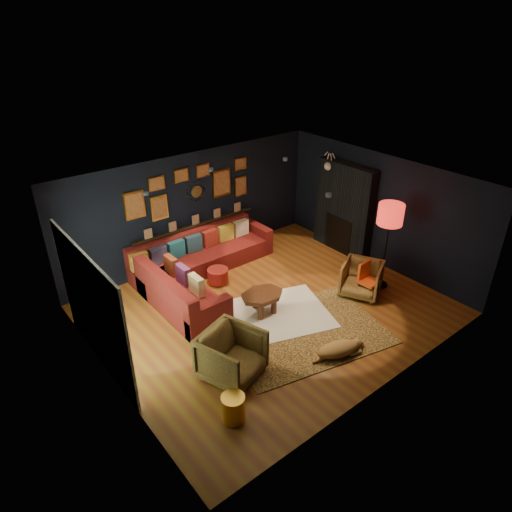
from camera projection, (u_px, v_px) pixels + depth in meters
floor at (269, 310)px, 9.20m from camera, size 6.50×6.50×0.00m
room_walls at (270, 239)px, 8.43m from camera, size 6.50×6.50×6.50m
sectional at (195, 270)px, 9.94m from camera, size 3.41×2.69×0.86m
ledge at (196, 225)px, 10.59m from camera, size 3.20×0.12×0.04m
gallery_wall at (192, 188)px, 10.18m from camera, size 3.15×0.04×1.02m
sunburst_mirror at (196, 191)px, 10.30m from camera, size 0.47×0.16×0.47m
fireplace at (344, 211)px, 11.01m from camera, size 0.31×1.60×2.20m
deer_head at (333, 165)px, 10.88m from camera, size 0.50×0.28×0.45m
sliding_door at (93, 309)px, 7.32m from camera, size 0.06×2.80×2.20m
ceiling_spots at (244, 178)px, 8.51m from camera, size 3.30×2.50×0.06m
shag_rug at (272, 315)px, 9.00m from camera, size 2.61×2.24×0.03m
leopard_rug at (304, 332)px, 8.55m from camera, size 3.32×2.70×0.02m
coffee_table at (262, 297)px, 8.90m from camera, size 0.95×0.75×0.44m
pouf at (218, 275)px, 10.01m from camera, size 0.46×0.46×0.30m
armchair_left at (232, 354)px, 7.34m from camera, size 1.12×1.08×0.92m
armchair_right at (362, 277)px, 9.52m from camera, size 1.01×1.03×0.80m
gold_stool at (233, 408)px, 6.65m from camera, size 0.35×0.35×0.44m
orange_chair at (367, 278)px, 9.41m from camera, size 0.39×0.39×0.78m
floor_lamp at (390, 217)px, 9.23m from camera, size 0.52×0.52×1.90m
dog at (338, 347)px, 7.90m from camera, size 1.19×0.82×0.34m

